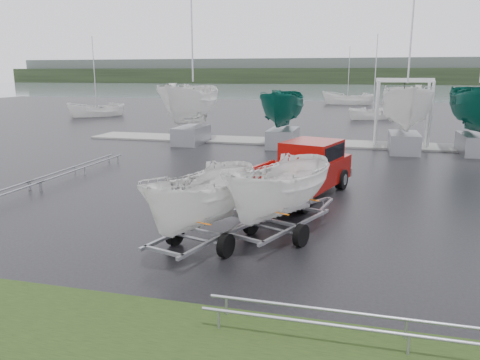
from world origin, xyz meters
TOP-DOWN VIEW (x-y plane):
  - ground_plane at (0.00, 0.00)m, footprint 120.00×120.00m
  - lake at (0.00, 100.00)m, footprint 300.00×300.00m
  - dock at (0.00, 13.00)m, footprint 30.00×3.00m
  - treeline at (0.00, 170.00)m, footprint 300.00×8.00m
  - far_hill at (0.00, 178.00)m, footprint 300.00×6.00m
  - pickup_truck at (1.10, 0.01)m, footprint 3.53×6.12m
  - trailer_hitched at (-0.71, -6.12)m, footprint 2.15×3.79m
  - trailer_parked at (1.03, -4.85)m, footprint 2.46×3.78m
  - boat_hoist at (5.41, 13.00)m, footprint 3.30×2.18m
  - keelboat_0 at (-7.41, 11.00)m, footprint 2.70×3.20m
  - keelboat_1 at (-1.55, 11.20)m, footprint 2.35×3.20m
  - keelboat_2 at (5.45, 11.00)m, footprint 2.69×3.20m
  - mast_rack_0 at (-9.00, 1.00)m, footprint 0.56×6.50m
  - mast_rack_2 at (4.00, -9.50)m, footprint 7.00×0.56m
  - moored_boat_0 at (-23.42, 26.26)m, footprint 3.25×3.25m
  - moored_boat_1 at (0.92, 51.70)m, footprint 3.21×3.15m
  - moored_boat_2 at (4.06, 30.50)m, footprint 2.94×2.93m

SIDE VIEW (x-z plane):
  - lake at x=0.00m, z-range -0.01..-0.01m
  - ground_plane at x=0.00m, z-range 0.00..0.00m
  - moored_boat_1 at x=0.92m, z-range -5.84..5.84m
  - moored_boat_0 at x=-23.42m, z-range -5.50..5.52m
  - moored_boat_2 at x=4.06m, z-range -5.37..5.39m
  - dock at x=0.00m, z-range -0.01..0.11m
  - mast_rack_0 at x=-9.00m, z-range 0.32..0.38m
  - mast_rack_2 at x=4.00m, z-range 0.32..0.38m
  - pickup_truck at x=1.10m, z-range 0.04..1.97m
  - trailer_hitched at x=-0.71m, z-range 0.21..4.98m
  - boat_hoist at x=5.41m, z-range 0.61..4.73m
  - trailer_parked at x=1.03m, z-range 0.21..5.18m
  - treeline at x=0.00m, z-range 0.00..6.00m
  - keelboat_1 at x=-1.55m, z-range 0.05..7.39m
  - keelboat_2 at x=5.45m, z-range -1.15..9.72m
  - keelboat_0 at x=-7.41m, z-range -1.13..9.75m
  - far_hill at x=0.00m, z-range 0.00..10.00m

